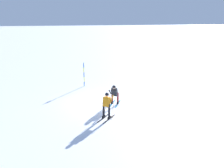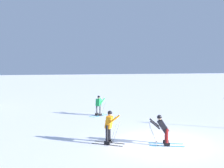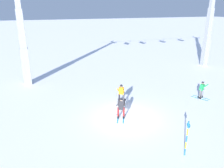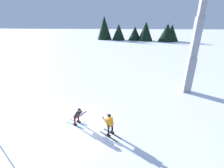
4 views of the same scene
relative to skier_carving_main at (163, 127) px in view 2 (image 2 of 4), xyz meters
name	(u,v)px [view 2 (image 2 of 4)]	position (x,y,z in m)	size (l,w,h in m)	color
ground_plane	(164,142)	(0.34, -0.30, -0.87)	(260.00, 260.00, 0.00)	white
skier_carving_main	(163,127)	(0.00, 0.00, 0.00)	(1.25, 1.80, 1.64)	#198CCC
skier_distant_uphill	(109,125)	(0.99, 2.44, 0.11)	(1.35, 1.57, 1.71)	black
skier_distant_downhill	(99,104)	(8.20, 0.94, 0.05)	(1.16, 1.62, 1.63)	#198CCC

